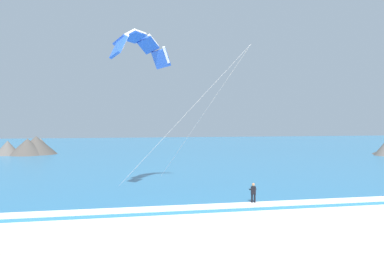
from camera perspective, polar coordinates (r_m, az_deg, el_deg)
sea at (r=86.99m, az=-2.76°, el=-3.07°), size 200.00×120.00×0.20m
surf_foam at (r=30.48m, az=14.81°, el=-10.50°), size 200.00×1.62×0.04m
surfboard at (r=29.85m, az=8.95°, el=-11.10°), size 0.65×1.45×0.09m
kitesurfer at (r=29.69m, az=8.94°, el=-9.37°), size 0.57×0.57×1.69m
kite_primary at (r=34.40m, az=-7.75°, el=11.92°), size 10.43×9.00×12.80m
headland_left at (r=77.20m, az=-22.46°, el=-2.52°), size 11.02×8.85×3.53m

